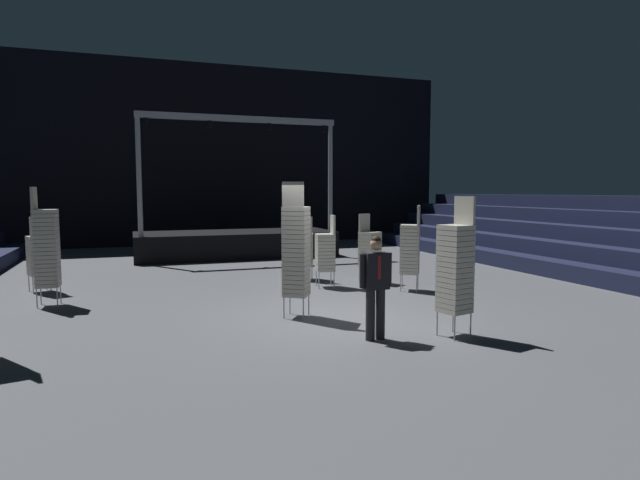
% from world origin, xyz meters
% --- Properties ---
extents(ground_plane, '(22.00, 30.00, 0.10)m').
position_xyz_m(ground_plane, '(0.00, 0.00, -0.05)').
color(ground_plane, '#515459').
extents(arena_end_wall, '(22.00, 0.30, 8.00)m').
position_xyz_m(arena_end_wall, '(0.00, 15.00, 4.00)').
color(arena_end_wall, black).
rests_on(arena_end_wall, ground_plane).
extents(stage_riser, '(7.09, 2.78, 4.94)m').
position_xyz_m(stage_riser, '(-0.00, 10.00, 0.55)').
color(stage_riser, black).
rests_on(stage_riser, ground_plane).
extents(man_with_tie, '(0.57, 0.25, 1.68)m').
position_xyz_m(man_with_tie, '(0.10, -1.70, 0.95)').
color(man_with_tie, black).
rests_on(man_with_tie, ground_plane).
extents(chair_stack_front_left, '(0.56, 0.56, 1.71)m').
position_xyz_m(chair_stack_front_left, '(0.83, 4.27, 0.86)').
color(chair_stack_front_left, '#B2B5BA').
rests_on(chair_stack_front_left, ground_plane).
extents(chair_stack_front_right, '(0.46, 0.46, 2.48)m').
position_xyz_m(chair_stack_front_right, '(-5.23, 2.88, 1.24)').
color(chair_stack_front_right, '#B2B5BA').
rests_on(chair_stack_front_right, ground_plane).
extents(chair_stack_mid_left, '(0.54, 0.54, 2.31)m').
position_xyz_m(chair_stack_mid_left, '(1.42, -1.93, 1.15)').
color(chair_stack_mid_left, '#B2B5BA').
rests_on(chair_stack_mid_left, ground_plane).
extents(chair_stack_mid_right, '(0.61, 0.61, 2.05)m').
position_xyz_m(chair_stack_mid_right, '(2.73, 1.92, 1.03)').
color(chair_stack_mid_right, '#B2B5BA').
rests_on(chair_stack_mid_right, ground_plane).
extents(chair_stack_mid_centre, '(0.50, 0.50, 1.79)m').
position_xyz_m(chair_stack_mid_centre, '(0.97, 3.03, 0.90)').
color(chair_stack_mid_centre, '#B2B5BA').
rests_on(chair_stack_mid_centre, ground_plane).
extents(chair_stack_rear_left, '(0.61, 0.61, 2.56)m').
position_xyz_m(chair_stack_rear_left, '(-0.64, 0.23, 1.28)').
color(chair_stack_rear_left, '#B2B5BA').
rests_on(chair_stack_rear_left, ground_plane).
extents(chair_stack_rear_right, '(0.57, 0.57, 1.79)m').
position_xyz_m(chair_stack_rear_right, '(-5.66, 4.68, 0.90)').
color(chair_stack_rear_right, '#B2B5BA').
rests_on(chair_stack_rear_right, ground_plane).
extents(chair_stack_aisle_left, '(0.59, 0.59, 1.79)m').
position_xyz_m(chair_stack_aisle_left, '(2.29, 3.27, 0.90)').
color(chair_stack_aisle_left, '#B2B5BA').
rests_on(chair_stack_aisle_left, ground_plane).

